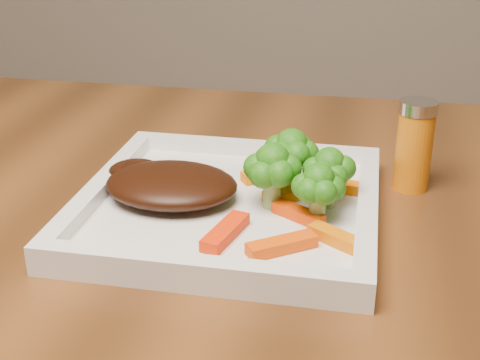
# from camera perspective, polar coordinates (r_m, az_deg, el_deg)

# --- Properties ---
(plate) EXTENTS (0.27, 0.27, 0.01)m
(plate) POSITION_cam_1_polar(r_m,az_deg,el_deg) (0.62, -0.90, -2.52)
(plate) COLOR white
(plate) RESTS_ON dining_table
(steak) EXTENTS (0.13, 0.10, 0.03)m
(steak) POSITION_cam_1_polar(r_m,az_deg,el_deg) (0.63, -5.88, -0.41)
(steak) COLOR black
(steak) RESTS_ON plate
(broccoli_0) EXTENTS (0.06, 0.06, 0.07)m
(broccoli_0) POSITION_cam_1_polar(r_m,az_deg,el_deg) (0.64, 4.39, 2.05)
(broccoli_0) COLOR #236611
(broccoli_0) RESTS_ON plate
(broccoli_1) EXTENTS (0.06, 0.06, 0.06)m
(broccoli_1) POSITION_cam_1_polar(r_m,az_deg,el_deg) (0.61, 7.58, 0.55)
(broccoli_1) COLOR #276711
(broccoli_1) RESTS_ON plate
(broccoli_2) EXTENTS (0.05, 0.05, 0.06)m
(broccoli_2) POSITION_cam_1_polar(r_m,az_deg,el_deg) (0.58, 6.68, -0.98)
(broccoli_2) COLOR #367213
(broccoli_2) RESTS_ON plate
(broccoli_3) EXTENTS (0.07, 0.07, 0.06)m
(broccoli_3) POSITION_cam_1_polar(r_m,az_deg,el_deg) (0.60, 2.77, 0.35)
(broccoli_3) COLOR #2E5B0F
(broccoli_3) RESTS_ON plate
(carrot_0) EXTENTS (0.06, 0.05, 0.01)m
(carrot_0) POSITION_cam_1_polar(r_m,az_deg,el_deg) (0.54, 3.59, -5.55)
(carrot_0) COLOR #E94703
(carrot_0) RESTS_ON plate
(carrot_1) EXTENTS (0.05, 0.04, 0.01)m
(carrot_1) POSITION_cam_1_polar(r_m,az_deg,el_deg) (0.56, 8.37, -4.95)
(carrot_1) COLOR orange
(carrot_1) RESTS_ON plate
(carrot_2) EXTENTS (0.03, 0.07, 0.01)m
(carrot_2) POSITION_cam_1_polar(r_m,az_deg,el_deg) (0.56, -1.25, -4.44)
(carrot_2) COLOR red
(carrot_2) RESTS_ON plate
(carrot_3) EXTENTS (0.06, 0.02, 0.01)m
(carrot_3) POSITION_cam_1_polar(r_m,az_deg,el_deg) (0.65, 8.38, -0.51)
(carrot_3) COLOR #FF7104
(carrot_3) RESTS_ON plate
(carrot_4) EXTENTS (0.06, 0.05, 0.01)m
(carrot_4) POSITION_cam_1_polar(r_m,az_deg,el_deg) (0.67, 2.49, 0.52)
(carrot_4) COLOR orange
(carrot_4) RESTS_ON plate
(carrot_5) EXTENTS (0.05, 0.04, 0.01)m
(carrot_5) POSITION_cam_1_polar(r_m,az_deg,el_deg) (0.59, 4.98, -2.86)
(carrot_5) COLOR #ED3E03
(carrot_5) RESTS_ON plate
(carrot_6) EXTENTS (0.05, 0.04, 0.01)m
(carrot_6) POSITION_cam_1_polar(r_m,az_deg,el_deg) (0.63, 4.28, -1.23)
(carrot_6) COLOR orange
(carrot_6) RESTS_ON plate
(spice_shaker) EXTENTS (0.04, 0.04, 0.09)m
(spice_shaker) POSITION_cam_1_polar(r_m,az_deg,el_deg) (0.69, 14.65, 2.86)
(spice_shaker) COLOR #CE6D0B
(spice_shaker) RESTS_ON dining_table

